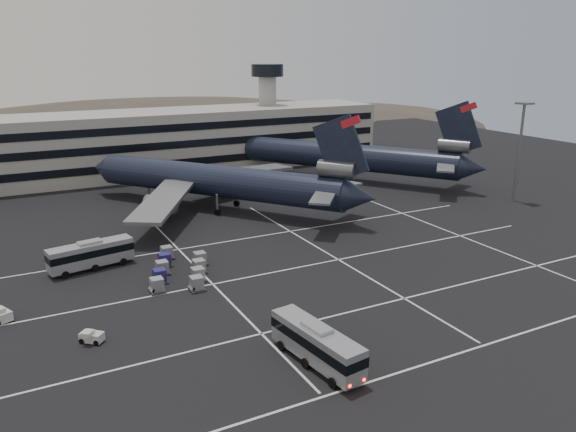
% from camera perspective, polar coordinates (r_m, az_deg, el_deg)
% --- Properties ---
extents(ground, '(260.00, 260.00, 0.00)m').
position_cam_1_polar(ground, '(67.79, -1.68, -7.20)').
color(ground, black).
rests_on(ground, ground).
extents(lane_markings, '(90.00, 55.62, 0.01)m').
position_cam_1_polar(lane_markings, '(68.77, -1.23, -6.84)').
color(lane_markings, silver).
rests_on(lane_markings, ground).
extents(terminal, '(125.00, 26.00, 24.00)m').
position_cam_1_polar(terminal, '(130.91, -16.76, 6.86)').
color(terminal, gray).
rests_on(terminal, ground).
extents(hills, '(352.00, 180.00, 44.00)m').
position_cam_1_polar(hills, '(233.69, -16.15, 6.14)').
color(hills, '#38332B').
rests_on(hills, ground).
extents(lightpole_right, '(2.40, 2.40, 18.28)m').
position_cam_1_polar(lightpole_right, '(111.74, 22.56, 7.30)').
color(lightpole_right, slate).
rests_on(lightpole_right, ground).
extents(trijet_main, '(39.88, 49.24, 18.08)m').
position_cam_1_polar(trijet_main, '(99.31, -7.01, 3.57)').
color(trijet_main, black).
rests_on(trijet_main, ground).
extents(trijet_far, '(38.54, 50.27, 18.08)m').
position_cam_1_polar(trijet_far, '(122.01, 6.43, 6.08)').
color(trijet_far, black).
rests_on(trijet_far, ground).
extents(bus_near, '(3.96, 11.14, 3.85)m').
position_cam_1_polar(bus_near, '(51.46, 2.93, -12.74)').
color(bus_near, '#94979C').
rests_on(bus_near, ground).
extents(bus_far, '(11.01, 4.38, 3.79)m').
position_cam_1_polar(bus_far, '(76.73, -19.40, -3.63)').
color(bus_far, '#94979C').
rests_on(bus_far, ground).
extents(tug_a, '(2.35, 2.81, 1.56)m').
position_cam_1_polar(tug_a, '(66.69, -27.09, -8.89)').
color(tug_a, '#BBBBB7').
rests_on(tug_a, ground).
extents(tug_b, '(2.45, 2.37, 1.38)m').
position_cam_1_polar(tug_b, '(58.71, -19.24, -11.47)').
color(tug_b, '#BBBBB7').
rests_on(tug_b, ground).
extents(uld_cluster, '(9.72, 14.51, 1.70)m').
position_cam_1_polar(uld_cluster, '(72.17, -11.10, -5.29)').
color(uld_cluster, '#2D2D30').
rests_on(uld_cluster, ground).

